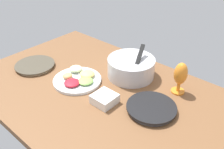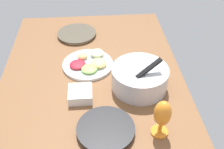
% 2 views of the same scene
% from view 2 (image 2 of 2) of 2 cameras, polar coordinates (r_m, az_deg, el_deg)
% --- Properties ---
extents(ground_plane, '(1.60, 1.04, 0.04)m').
position_cam_2_polar(ground_plane, '(1.51, -4.15, -2.39)').
color(ground_plane, brown).
extents(dinner_plate_left, '(0.27, 0.27, 0.02)m').
position_cam_2_polar(dinner_plate_left, '(1.91, -7.52, 8.56)').
color(dinner_plate_left, beige).
rests_on(dinner_plate_left, ground_plane).
extents(dinner_plate_right, '(0.27, 0.27, 0.03)m').
position_cam_2_polar(dinner_plate_right, '(1.25, -1.34, -11.65)').
color(dinner_plate_right, '#4C4C51').
rests_on(dinner_plate_right, ground_plane).
extents(mixing_bowl, '(0.30, 0.30, 0.20)m').
position_cam_2_polar(mixing_bowl, '(1.43, 5.92, -0.58)').
color(mixing_bowl, silver).
rests_on(mixing_bowl, ground_plane).
extents(fruit_platter, '(0.30, 0.30, 0.05)m').
position_cam_2_polar(fruit_platter, '(1.61, -4.93, 2.41)').
color(fruit_platter, silver).
rests_on(fruit_platter, ground_plane).
extents(hurricane_glass_orange, '(0.08, 0.08, 0.20)m').
position_cam_2_polar(hurricane_glass_orange, '(1.19, 10.67, -8.55)').
color(hurricane_glass_orange, orange).
rests_on(hurricane_glass_orange, ground_plane).
extents(square_bowl_white, '(0.12, 0.12, 0.05)m').
position_cam_2_polar(square_bowl_white, '(1.40, -6.76, -4.09)').
color(square_bowl_white, white).
rests_on(square_bowl_white, ground_plane).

